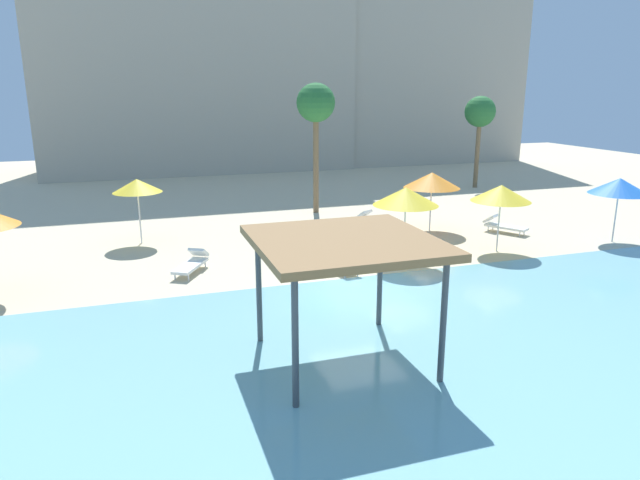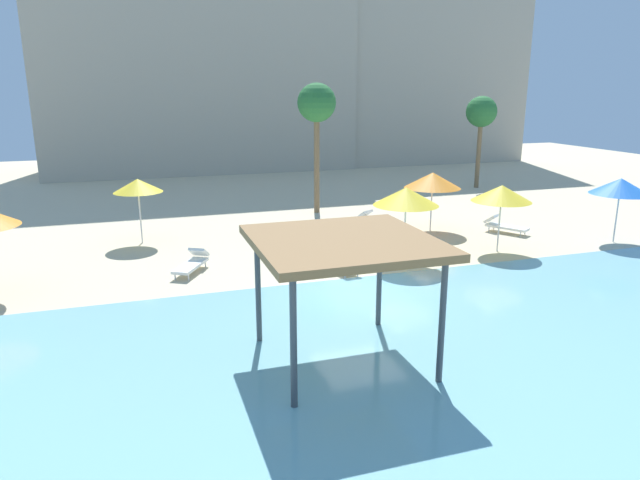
{
  "view_description": "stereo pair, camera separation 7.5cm",
  "coord_description": "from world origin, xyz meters",
  "views": [
    {
      "loc": [
        -6.36,
        -15.36,
        6.19
      ],
      "look_at": [
        -0.6,
        2.0,
        1.3
      ],
      "focal_mm": 32.1,
      "sensor_mm": 36.0,
      "label": 1
    },
    {
      "loc": [
        -6.29,
        -15.38,
        6.19
      ],
      "look_at": [
        -0.6,
        2.0,
        1.3
      ],
      "focal_mm": 32.1,
      "sensor_mm": 36.0,
      "label": 2
    }
  ],
  "objects": [
    {
      "name": "hotel_block_1",
      "position": [
        13.9,
        32.27,
        9.17
      ],
      "size": [
        23.94,
        11.47,
        18.33
      ],
      "primitive_type": "cube",
      "color": "#B2A893",
      "rests_on": "ground"
    },
    {
      "name": "ground_plane",
      "position": [
        0.0,
        0.0,
        0.0
      ],
      "size": [
        80.0,
        80.0,
        0.0
      ],
      "primitive_type": "plane",
      "color": "beige"
    },
    {
      "name": "lounge_chair_3",
      "position": [
        8.99,
        5.34,
        0.33
      ],
      "size": [
        1.49,
        1.94,
        0.74
      ],
      "rotation": [
        0.0,
        0.0,
        -1.03
      ],
      "color": "white",
      "rests_on": "ground"
    },
    {
      "name": "lounge_chair_1",
      "position": [
        -4.61,
        3.96,
        0.33
      ],
      "size": [
        1.47,
        1.94,
        0.74
      ],
      "rotation": [
        0.0,
        0.0,
        -2.09
      ],
      "color": "white",
      "rests_on": "ground"
    },
    {
      "name": "beach_umbrella_yellow_1",
      "position": [
        2.82,
        2.62,
        2.46
      ],
      "size": [
        2.34,
        2.34,
        2.78
      ],
      "color": "silver",
      "rests_on": "ground"
    },
    {
      "name": "palm_tree_0",
      "position": [
        14.48,
        15.91,
        4.62
      ],
      "size": [
        1.9,
        1.9,
        5.7
      ],
      "color": "brown",
      "rests_on": "ground"
    },
    {
      "name": "beach_umbrella_blue_2",
      "position": [
        12.38,
        2.56,
        2.33
      ],
      "size": [
        2.35,
        2.35,
        2.65
      ],
      "color": "silver",
      "rests_on": "ground"
    },
    {
      "name": "hotel_block_0",
      "position": [
        -1.02,
        30.6,
        9.72
      ],
      "size": [
        22.56,
        8.72,
        19.45
      ],
      "primitive_type": "cube",
      "color": "#B2A893",
      "rests_on": "ground"
    },
    {
      "name": "palm_tree_1",
      "position": [
        2.48,
        11.92,
        5.31
      ],
      "size": [
        1.9,
        1.9,
        6.43
      ],
      "color": "brown",
      "rests_on": "ground"
    },
    {
      "name": "beach_umbrella_yellow_6",
      "position": [
        6.97,
        2.87,
        2.29
      ],
      "size": [
        2.27,
        2.27,
        2.61
      ],
      "color": "silver",
      "rests_on": "ground"
    },
    {
      "name": "beach_umbrella_yellow_0",
      "position": [
        -6.18,
        8.49,
        2.38
      ],
      "size": [
        1.95,
        1.95,
        2.65
      ],
      "color": "silver",
      "rests_on": "ground"
    },
    {
      "name": "lounge_chair_2",
      "position": [
        3.95,
        7.95,
        0.33
      ],
      "size": [
        1.36,
        1.97,
        0.74
      ],
      "rotation": [
        0.0,
        0.0,
        -1.12
      ],
      "color": "white",
      "rests_on": "ground"
    },
    {
      "name": "shade_pavilion",
      "position": [
        -2.0,
        -3.95,
        2.77
      ],
      "size": [
        3.94,
        3.94,
        2.97
      ],
      "color": "#42474C",
      "rests_on": "ground"
    },
    {
      "name": "lagoon_water",
      "position": [
        0.0,
        -5.25,
        0.02
      ],
      "size": [
        44.0,
        13.5,
        0.04
      ],
      "primitive_type": "cube",
      "color": "#7AB7C1",
      "rests_on": "ground"
    },
    {
      "name": "beach_umbrella_orange_4",
      "position": [
        6.12,
        6.67,
        2.26
      ],
      "size": [
        2.48,
        2.48,
        2.6
      ],
      "color": "silver",
      "rests_on": "ground"
    },
    {
      "name": "lounge_chair_0",
      "position": [
        0.3,
        2.51,
        0.33
      ],
      "size": [
        0.79,
        1.95,
        0.74
      ],
      "rotation": [
        0.0,
        0.0,
        -1.47
      ],
      "color": "white",
      "rests_on": "ground"
    }
  ]
}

